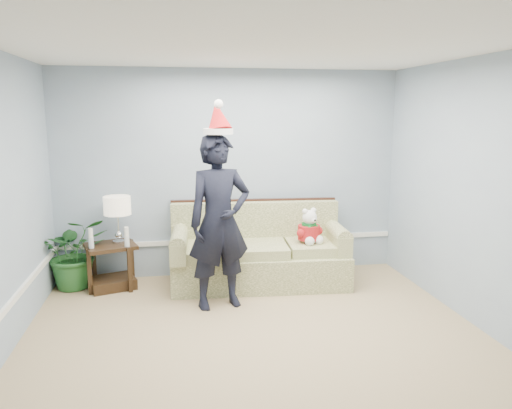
{
  "coord_description": "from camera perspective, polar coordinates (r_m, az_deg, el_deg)",
  "views": [
    {
      "loc": [
        -0.77,
        -3.98,
        2.15
      ],
      "look_at": [
        0.18,
        1.55,
        1.11
      ],
      "focal_mm": 35.0,
      "sensor_mm": 36.0,
      "label": 1
    }
  ],
  "objects": [
    {
      "name": "houseplant",
      "position": [
        6.56,
        -20.01,
        -5.18
      ],
      "size": [
        0.95,
        0.87,
        0.89
      ],
      "primitive_type": "imported",
      "rotation": [
        0.0,
        0.0,
        0.25
      ],
      "color": "#235D26",
      "rests_on": "room_shell"
    },
    {
      "name": "teddy_bear",
      "position": [
        6.26,
        6.09,
        -2.95
      ],
      "size": [
        0.35,
        0.35,
        0.45
      ],
      "rotation": [
        0.0,
        0.0,
        0.35
      ],
      "color": "white",
      "rests_on": "sofa"
    },
    {
      "name": "candle_pair",
      "position": [
        6.2,
        -16.46,
        -3.72
      ],
      "size": [
        0.47,
        0.06,
        0.24
      ],
      "color": "silver",
      "rests_on": "side_table"
    },
    {
      "name": "man",
      "position": [
        5.48,
        -4.2,
        -2.01
      ],
      "size": [
        0.79,
        0.61,
        1.93
      ],
      "primitive_type": "imported",
      "rotation": [
        0.0,
        0.0,
        0.23
      ],
      "color": "black",
      "rests_on": "room_shell"
    },
    {
      "name": "wainscot_trim",
      "position": [
        5.45,
        -13.66,
        -7.97
      ],
      "size": [
        4.49,
        4.99,
        0.06
      ],
      "color": "white",
      "rests_on": "room_shell"
    },
    {
      "name": "santa_hat",
      "position": [
        5.36,
        -4.38,
        9.7
      ],
      "size": [
        0.42,
        0.45,
        0.37
      ],
      "rotation": [
        0.0,
        0.0,
        0.43
      ],
      "color": "white",
      "rests_on": "man"
    },
    {
      "name": "table_lamp",
      "position": [
        6.31,
        -15.58,
        -0.34
      ],
      "size": [
        0.33,
        0.33,
        0.58
      ],
      "color": "silver",
      "rests_on": "side_table"
    },
    {
      "name": "side_table",
      "position": [
        6.46,
        -16.16,
        -7.32
      ],
      "size": [
        0.7,
        0.64,
        0.56
      ],
      "rotation": [
        0.0,
        0.0,
        0.32
      ],
      "color": "#312111",
      "rests_on": "room_shell"
    },
    {
      "name": "sofa",
      "position": [
        6.38,
        0.32,
        -5.75
      ],
      "size": [
        2.24,
        1.08,
        1.02
      ],
      "rotation": [
        0.0,
        0.0,
        -0.07
      ],
      "color": "#4E5A2B",
      "rests_on": "room_shell"
    },
    {
      "name": "room_shell",
      "position": [
        4.13,
        1.17,
        -0.65
      ],
      "size": [
        4.54,
        5.04,
        2.74
      ],
      "color": "#9E8166",
      "rests_on": "ground"
    }
  ]
}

